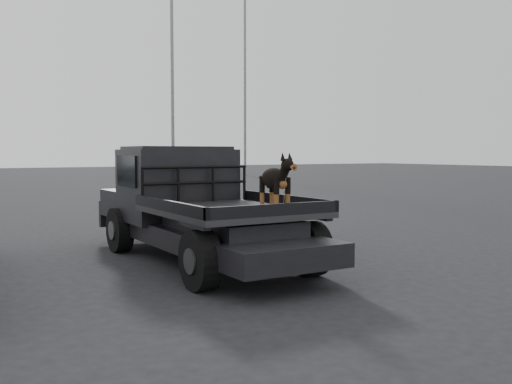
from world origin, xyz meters
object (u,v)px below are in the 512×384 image
floodlight_mid (172,59)px  distant_car_b (153,167)px  floodlight_far (245,63)px  flatbed_ute (202,232)px  dog (275,183)px

floodlight_mid → distant_car_b: bearing=76.6°
floodlight_mid → floodlight_far: floodlight_far is taller
distant_car_b → floodlight_far: 10.08m
floodlight_mid → flatbed_ute: bearing=-111.6°
flatbed_ute → distant_car_b: distant_car_b is taller
flatbed_ute → floodlight_mid: bearing=68.4°
distant_car_b → floodlight_mid: floodlight_mid is taller
dog → floodlight_far: size_ratio=0.05×
flatbed_ute → floodlight_far: (17.01, 28.35, 7.74)m
floodlight_mid → floodlight_far: 10.73m
flatbed_ute → floodlight_mid: 24.30m
dog → floodlight_mid: size_ratio=0.06×
flatbed_ute → floodlight_far: floodlight_far is taller
dog → distant_car_b: dog is taller
dog → flatbed_ute: bearing=104.1°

